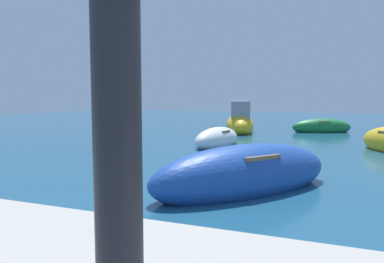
{
  "coord_description": "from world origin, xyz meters",
  "views": [
    {
      "loc": [
        -7.73,
        -6.01,
        2.02
      ],
      "look_at": [
        -13.72,
        8.82,
        0.49
      ],
      "focal_mm": 35.5,
      "sensor_mm": 36.0,
      "label": 1
    }
  ],
  "objects_px": {
    "moored_boat_1": "(240,123)",
    "moored_boat_6": "(217,139)",
    "moored_boat_7": "(322,127)",
    "moored_boat_3": "(245,174)"
  },
  "relations": [
    {
      "from": "moored_boat_6",
      "to": "moored_boat_1",
      "type": "bearing_deg",
      "value": 15.01
    },
    {
      "from": "moored_boat_6",
      "to": "moored_boat_7",
      "type": "distance_m",
      "value": 8.37
    },
    {
      "from": "moored_boat_3",
      "to": "moored_boat_6",
      "type": "bearing_deg",
      "value": 58.62
    },
    {
      "from": "moored_boat_1",
      "to": "moored_boat_7",
      "type": "bearing_deg",
      "value": -85.16
    },
    {
      "from": "moored_boat_1",
      "to": "moored_boat_7",
      "type": "xyz_separation_m",
      "value": [
        4.18,
        1.67,
        -0.23
      ]
    },
    {
      "from": "moored_boat_3",
      "to": "moored_boat_6",
      "type": "distance_m",
      "value": 7.17
    },
    {
      "from": "moored_boat_1",
      "to": "moored_boat_6",
      "type": "distance_m",
      "value": 5.95
    },
    {
      "from": "moored_boat_3",
      "to": "moored_boat_6",
      "type": "xyz_separation_m",
      "value": [
        -2.8,
        6.6,
        -0.09
      ]
    },
    {
      "from": "moored_boat_7",
      "to": "moored_boat_3",
      "type": "bearing_deg",
      "value": 62.22
    },
    {
      "from": "moored_boat_3",
      "to": "moored_boat_1",
      "type": "bearing_deg",
      "value": 50.96
    }
  ]
}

